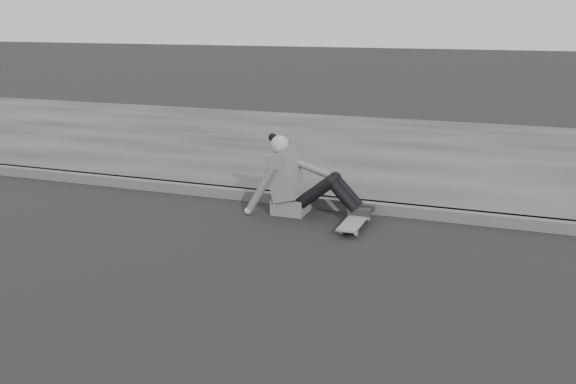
% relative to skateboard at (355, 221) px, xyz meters
% --- Properties ---
extents(ground, '(80.00, 80.00, 0.00)m').
position_rel_skateboard_xyz_m(ground, '(-0.70, -2.00, -0.07)').
color(ground, black).
rests_on(ground, ground).
extents(curb, '(24.00, 0.16, 0.12)m').
position_rel_skateboard_xyz_m(curb, '(-0.70, 0.58, -0.01)').
color(curb, '#4E4E4E').
rests_on(curb, ground).
extents(sidewalk, '(24.00, 6.00, 0.12)m').
position_rel_skateboard_xyz_m(sidewalk, '(-0.70, 3.60, -0.01)').
color(sidewalk, '#3A3A3A').
rests_on(sidewalk, ground).
extents(skateboard, '(0.20, 0.78, 0.09)m').
position_rel_skateboard_xyz_m(skateboard, '(0.00, 0.00, 0.00)').
color(skateboard, gray).
rests_on(skateboard, ground).
extents(seated_woman, '(1.38, 0.46, 0.88)m').
position_rel_skateboard_xyz_m(seated_woman, '(-0.73, 0.25, 0.29)').
color(seated_woman, '#5A5A5D').
rests_on(seated_woman, ground).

